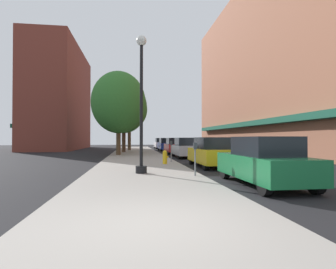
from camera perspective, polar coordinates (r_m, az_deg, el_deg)
The scene contains 17 objects.
ground_plane at distance 23.10m, azimuth 3.38°, elevation -4.81°, with size 90.00×90.00×0.00m, color black.
sidewalk_slab at distance 23.67m, azimuth -6.67°, elevation -4.56°, with size 4.80×50.00×0.12m, color gray.
building_right_brick at distance 31.80m, azimuth 22.29°, elevation 13.87°, with size 6.80×40.00×19.32m.
building_far_background at distance 43.33m, azimuth -21.95°, elevation 6.95°, with size 6.80×18.00×14.89m.
lamppost at distance 11.56m, azimuth -5.71°, elevation 7.14°, with size 0.48×0.48×5.90m.
fire_hydrant at distance 15.56m, azimuth -0.67°, elevation -4.82°, with size 0.33×0.26×0.79m.
parking_meter_near at distance 10.67m, azimuth 5.80°, elevation -4.33°, with size 0.14×0.09×1.31m.
parking_meter_far at distance 17.03m, azimuth 0.69°, elevation -3.03°, with size 0.14×0.09×1.31m.
tree_near at distance 34.33m, azimuth -8.24°, elevation 5.36°, with size 4.54×4.54×7.80m.
tree_mid at distance 24.55m, azimuth -10.50°, elevation 6.74°, with size 4.84×4.84×7.51m.
tree_far at distance 29.41m, azimuth -9.41°, elevation 5.86°, with size 4.98×4.98×7.78m.
car_green at distance 9.69m, azimuth 19.68°, elevation -5.47°, with size 1.80×4.30×1.66m.
car_yellow at distance 15.24m, azimuth 9.25°, elevation -3.80°, with size 1.80×4.30×1.66m.
car_silver at distance 22.25m, azimuth 3.79°, elevation -2.87°, with size 1.80×4.30×1.66m.
car_red at distance 27.77m, azimuth 1.47°, elevation -2.47°, with size 1.80×4.30×1.66m.
car_blue at distance 34.86m, azimuth -0.42°, elevation -2.14°, with size 1.80×4.30×1.66m.
car_white at distance 41.25m, azimuth -1.56°, elevation -1.93°, with size 1.80×4.30×1.66m.
Camera 1 is at (-0.44, -4.61, 1.60)m, focal length 28.58 mm.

